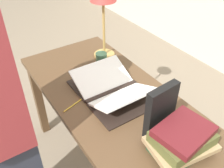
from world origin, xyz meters
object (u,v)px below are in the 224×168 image
(book_stack_tall, at_px, (182,140))
(coffee_mug, at_px, (102,60))
(pencil, at_px, (75,104))
(open_book, at_px, (112,89))
(book_standing_upright, at_px, (161,111))
(person_reader, at_px, (3,124))
(reading_lamp, at_px, (103,4))

(book_stack_tall, bearing_deg, coffee_mug, 174.53)
(pencil, bearing_deg, coffee_mug, 127.26)
(open_book, height_order, book_stack_tall, book_stack_tall)
(pencil, bearing_deg, book_standing_upright, 32.63)
(coffee_mug, xyz_separation_m, person_reader, (0.31, -0.73, 0.06))
(open_book, xyz_separation_m, reading_lamp, (-0.40, 0.20, 0.35))
(open_book, height_order, reading_lamp, reading_lamp)
(book_standing_upright, xyz_separation_m, coffee_mug, (-0.67, 0.08, -0.09))
(book_stack_tall, distance_m, book_standing_upright, 0.16)
(open_book, xyz_separation_m, person_reader, (0.02, -0.62, 0.08))
(open_book, distance_m, book_standing_upright, 0.39)
(book_standing_upright, height_order, coffee_mug, book_standing_upright)
(open_book, bearing_deg, book_stack_tall, 2.97)
(reading_lamp, distance_m, person_reader, 0.96)
(book_standing_upright, bearing_deg, pencil, -151.58)
(open_book, height_order, book_standing_upright, book_standing_upright)
(coffee_mug, bearing_deg, book_standing_upright, -6.78)
(open_book, xyz_separation_m, book_stack_tall, (0.53, 0.03, 0.04))
(book_standing_upright, relative_size, coffee_mug, 2.56)
(book_standing_upright, height_order, pencil, book_standing_upright)
(book_stack_tall, bearing_deg, person_reader, -127.82)
(pencil, height_order, person_reader, person_reader)
(reading_lamp, xyz_separation_m, pencil, (0.36, -0.43, -0.38))
(pencil, bearing_deg, reading_lamp, 130.37)
(open_book, distance_m, reading_lamp, 0.57)
(pencil, bearing_deg, person_reader, -81.95)
(book_stack_tall, relative_size, book_standing_upright, 1.16)
(pencil, xyz_separation_m, person_reader, (0.05, -0.39, 0.11))
(coffee_mug, height_order, pencil, coffee_mug)
(reading_lamp, height_order, person_reader, person_reader)
(reading_lamp, bearing_deg, open_book, -26.27)
(reading_lamp, xyz_separation_m, coffee_mug, (0.11, -0.09, -0.34))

